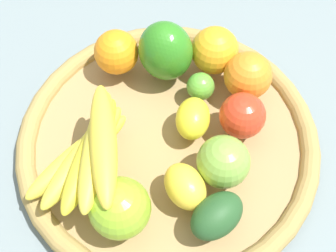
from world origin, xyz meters
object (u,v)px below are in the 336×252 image
(apple_0, at_px, (120,208))
(lemon_1, at_px, (185,186))
(apple_1, at_px, (242,116))
(banana_bunch, at_px, (90,151))
(bell_pepper, at_px, (166,51))
(lime_0, at_px, (200,86))
(orange_1, at_px, (116,52))
(orange_2, at_px, (248,76))
(orange_0, at_px, (215,50))
(avocado, at_px, (217,216))
(lemon_0, at_px, (193,118))
(apple_2, at_px, (226,159))

(apple_0, xyz_separation_m, lemon_1, (-0.08, 0.04, -0.01))
(apple_0, distance_m, apple_1, 0.22)
(apple_1, height_order, banana_bunch, banana_bunch)
(bell_pepper, relative_size, lime_0, 2.29)
(orange_1, distance_m, banana_bunch, 0.18)
(apple_0, bearing_deg, orange_2, -178.40)
(orange_2, height_order, lime_0, orange_2)
(orange_1, relative_size, banana_bunch, 0.38)
(banana_bunch, bearing_deg, bell_pepper, -167.78)
(orange_1, bearing_deg, orange_0, 132.62)
(orange_1, relative_size, avocado, 0.92)
(lemon_0, bearing_deg, orange_0, -155.40)
(apple_1, bearing_deg, bell_pepper, -92.42)
(lemon_0, xyz_separation_m, orange_0, (-0.11, -0.05, 0.01))
(banana_bunch, xyz_separation_m, orange_2, (-0.25, 0.07, -0.01))
(bell_pepper, relative_size, avocado, 1.28)
(orange_2, height_order, avocado, orange_2)
(lemon_1, relative_size, orange_2, 0.94)
(lime_0, bearing_deg, bell_pepper, -89.02)
(apple_1, distance_m, orange_0, 0.12)
(apple_2, height_order, orange_0, orange_0)
(apple_1, xyz_separation_m, banana_bunch, (0.19, -0.11, 0.01))
(banana_bunch, xyz_separation_m, lemon_1, (-0.05, 0.12, -0.02))
(bell_pepper, bearing_deg, banana_bunch, 93.96)
(apple_0, distance_m, orange_2, 0.27)
(apple_1, relative_size, lemon_1, 0.98)
(lemon_1, xyz_separation_m, orange_2, (-0.19, -0.04, 0.01))
(lemon_0, relative_size, orange_0, 0.90)
(lemon_1, relative_size, orange_0, 0.91)
(apple_0, xyz_separation_m, bell_pepper, (-0.22, -0.12, 0.01))
(orange_1, height_order, lime_0, orange_1)
(lemon_0, xyz_separation_m, lime_0, (-0.05, -0.03, -0.00))
(orange_0, bearing_deg, banana_bunch, -1.51)
(apple_2, xyz_separation_m, orange_2, (-0.13, -0.06, 0.00))
(apple_0, relative_size, bell_pepper, 0.80)
(orange_0, bearing_deg, lemon_1, 29.32)
(orange_0, bearing_deg, lemon_0, 24.60)
(banana_bunch, bearing_deg, apple_1, 149.48)
(orange_2, bearing_deg, lemon_0, -8.60)
(bell_pepper, distance_m, apple_2, 0.19)
(orange_2, relative_size, orange_0, 0.98)
(lemon_1, bearing_deg, bell_pepper, -131.06)
(orange_1, height_order, avocado, orange_1)
(apple_2, xyz_separation_m, lime_0, (-0.08, -0.11, -0.01))
(apple_1, bearing_deg, orange_0, -122.57)
(apple_0, distance_m, banana_bunch, 0.09)
(apple_1, xyz_separation_m, orange_2, (-0.06, -0.04, 0.00))
(lemon_0, distance_m, apple_2, 0.08)
(bell_pepper, bearing_deg, lime_0, 172.71)
(bell_pepper, height_order, apple_2, bell_pepper)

